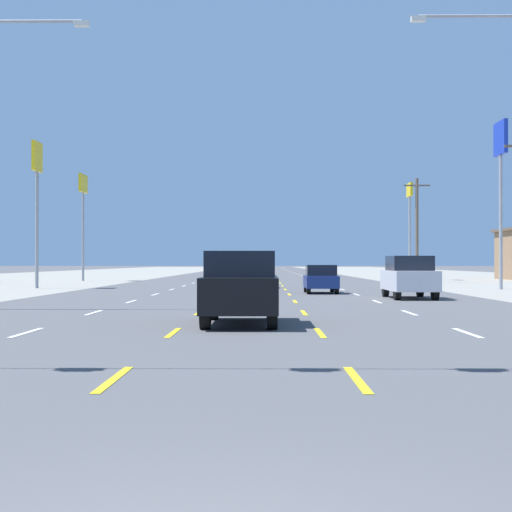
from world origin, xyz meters
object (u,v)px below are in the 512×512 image
Objects in this scene: suv_center_turn_nearest at (241,287)px; hatchback_inner_right_mid at (321,279)px; pole_sign_right_row_2 at (410,208)px; suv_far_right_near at (409,276)px; sedan_far_left_far at (216,268)px; sedan_center_turn_midfar at (256,276)px; pole_sign_left_row_1 at (37,179)px; pole_sign_right_row_1 at (501,160)px; pole_sign_left_row_2 at (83,198)px.

suv_center_turn_nearest is 1.26× the size of hatchback_inner_right_mid.
pole_sign_right_row_2 reaches higher than hatchback_inner_right_mid.
suv_far_right_near is (7.40, 15.48, 0.00)m from suv_center_turn_nearest.
suv_far_right_near is at bearing 64.43° from suv_center_turn_nearest.
suv_center_turn_nearest is at bearing -86.24° from sedan_far_left_far.
sedan_center_turn_midfar and sedan_far_left_far have the same top height.
pole_sign_right_row_2 is at bearing 39.91° from pole_sign_left_row_1.
pole_sign_right_row_2 is at bearing 92.03° from pole_sign_right_row_1.
hatchback_inner_right_mid is 34.29m from pole_sign_right_row_2.
sedan_far_left_far is 55.78m from pole_sign_left_row_2.
suv_far_right_near is 26.52m from pole_sign_left_row_1.
hatchback_inner_right_mid is 0.41× the size of pole_sign_left_row_2.
pole_sign_left_row_2 reaches higher than suv_center_turn_nearest.
hatchback_inner_right_mid is 9.70m from sedan_center_turn_midfar.
suv_center_turn_nearest is 21.97m from hatchback_inner_right_mid.
suv_center_turn_nearest is at bearing -72.57° from pole_sign_left_row_2.
pole_sign_right_row_1 reaches higher than hatchback_inner_right_mid.
sedan_far_left_far is at bearing 99.10° from suv_far_right_near.
suv_center_turn_nearest is 104.73m from sedan_far_left_far.
sedan_far_left_far is at bearing 106.16° from pole_sign_right_row_1.
pole_sign_left_row_1 is at bearing -85.54° from pole_sign_left_row_2.
sedan_center_turn_midfar is 27.78m from pole_sign_right_row_2.
pole_sign_left_row_1 is (-21.49, 14.32, 6.05)m from suv_far_right_near.
sedan_center_turn_midfar is at bearing 3.44° from pole_sign_left_row_1.
suv_center_turn_nearest is 0.47× the size of pole_sign_right_row_1.
suv_far_right_near is 0.53× the size of pole_sign_right_row_2.
hatchback_inner_right_mid is at bearing -82.71° from sedan_far_left_far.
pole_sign_right_row_1 is (29.44, -1.94, 0.95)m from pole_sign_left_row_1.
pole_sign_right_row_1 is (11.62, 6.20, 7.24)m from hatchback_inner_right_mid.
sedan_far_left_far is 75.33m from pole_sign_left_row_1.
hatchback_inner_right_mid is at bearing -24.56° from pole_sign_left_row_1.
suv_far_right_near is 0.52× the size of pole_sign_left_row_1.
pole_sign_right_row_1 reaches higher than suv_center_turn_nearest.
pole_sign_left_row_2 is at bearing 124.51° from hatchback_inner_right_mid.
suv_far_right_near is 16.83m from sedan_center_turn_midfar.
hatchback_inner_right_mid is at bearing 80.21° from suv_center_turn_nearest.
pole_sign_left_row_2 reaches higher than pole_sign_right_row_2.
pole_sign_right_row_2 reaches higher than sedan_far_left_far.
sedan_center_turn_midfar is (0.12, 30.65, -0.27)m from suv_center_turn_nearest.
hatchback_inner_right_mid is 83.54m from sedan_far_left_far.
pole_sign_right_row_1 is at bearing 28.09° from hatchback_inner_right_mid.
pole_sign_left_row_1 reaches higher than suv_center_turn_nearest.
sedan_center_turn_midfar is at bearing 115.65° from suv_far_right_near.
hatchback_inner_right_mid is 0.87× the size of sedan_center_turn_midfar.
suv_center_turn_nearest is at bearing -118.87° from pole_sign_right_row_1.
hatchback_inner_right_mid is 0.87× the size of sedan_far_left_far.
suv_far_right_near reaches higher than sedan_far_left_far.
pole_sign_left_row_2 reaches higher than sedan_far_left_far.
pole_sign_left_row_2 is at bearing 144.66° from pole_sign_right_row_1.
pole_sign_left_row_2 is 30.34m from pole_sign_right_row_2.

